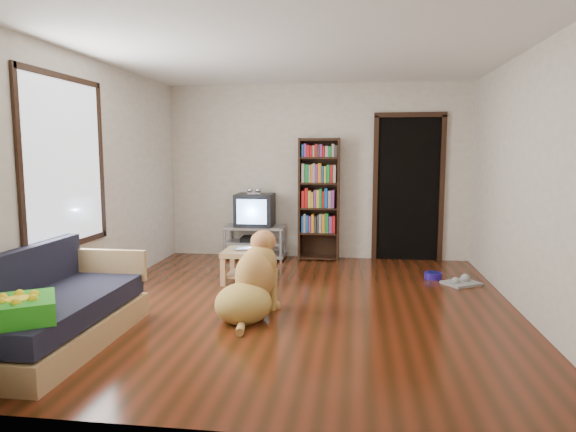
# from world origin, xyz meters

# --- Properties ---
(ground) EXTENTS (5.00, 5.00, 0.00)m
(ground) POSITION_xyz_m (0.00, 0.00, 0.00)
(ground) COLOR #511E0E
(ground) RESTS_ON ground
(ceiling) EXTENTS (5.00, 5.00, 0.00)m
(ceiling) POSITION_xyz_m (0.00, 0.00, 2.60)
(ceiling) COLOR white
(ceiling) RESTS_ON ground
(wall_back) EXTENTS (4.50, 0.00, 4.50)m
(wall_back) POSITION_xyz_m (0.00, 2.50, 1.30)
(wall_back) COLOR beige
(wall_back) RESTS_ON ground
(wall_front) EXTENTS (4.50, 0.00, 4.50)m
(wall_front) POSITION_xyz_m (0.00, -2.50, 1.30)
(wall_front) COLOR beige
(wall_front) RESTS_ON ground
(wall_left) EXTENTS (0.00, 5.00, 5.00)m
(wall_left) POSITION_xyz_m (-2.25, 0.00, 1.30)
(wall_left) COLOR beige
(wall_left) RESTS_ON ground
(wall_right) EXTENTS (0.00, 5.00, 5.00)m
(wall_right) POSITION_xyz_m (2.25, 0.00, 1.30)
(wall_right) COLOR beige
(wall_right) RESTS_ON ground
(green_cushion) EXTENTS (0.66, 0.66, 0.16)m
(green_cushion) POSITION_xyz_m (-1.75, -1.99, 0.50)
(green_cushion) COLOR green
(green_cushion) RESTS_ON sofa
(laptop) EXTENTS (0.34, 0.29, 0.02)m
(laptop) POSITION_xyz_m (-0.74, 0.86, 0.41)
(laptop) COLOR silver
(laptop) RESTS_ON coffee_table
(dog_bowl) EXTENTS (0.22, 0.22, 0.08)m
(dog_bowl) POSITION_xyz_m (1.58, 1.35, 0.04)
(dog_bowl) COLOR navy
(dog_bowl) RESTS_ON ground
(grey_rag) EXTENTS (0.51, 0.49, 0.03)m
(grey_rag) POSITION_xyz_m (1.88, 1.10, 0.01)
(grey_rag) COLOR #9D9D9D
(grey_rag) RESTS_ON ground
(window) EXTENTS (0.03, 1.46, 1.70)m
(window) POSITION_xyz_m (-2.23, -0.50, 1.50)
(window) COLOR white
(window) RESTS_ON wall_left
(doorway) EXTENTS (1.03, 0.05, 2.19)m
(doorway) POSITION_xyz_m (1.35, 2.48, 1.12)
(doorway) COLOR black
(doorway) RESTS_ON wall_back
(tv_stand) EXTENTS (0.90, 0.45, 0.50)m
(tv_stand) POSITION_xyz_m (-0.90, 2.25, 0.27)
(tv_stand) COLOR #99999E
(tv_stand) RESTS_ON ground
(crt_tv) EXTENTS (0.55, 0.52, 0.58)m
(crt_tv) POSITION_xyz_m (-0.90, 2.27, 0.74)
(crt_tv) COLOR black
(crt_tv) RESTS_ON tv_stand
(bookshelf) EXTENTS (0.60, 0.30, 1.80)m
(bookshelf) POSITION_xyz_m (0.05, 2.34, 1.00)
(bookshelf) COLOR black
(bookshelf) RESTS_ON ground
(sofa) EXTENTS (0.80, 1.80, 0.80)m
(sofa) POSITION_xyz_m (-1.87, -1.38, 0.26)
(sofa) COLOR tan
(sofa) RESTS_ON ground
(coffee_table) EXTENTS (0.55, 0.55, 0.40)m
(coffee_table) POSITION_xyz_m (-0.74, 0.89, 0.28)
(coffee_table) COLOR tan
(coffee_table) RESTS_ON ground
(dog) EXTENTS (0.71, 1.04, 0.86)m
(dog) POSITION_xyz_m (-0.40, -0.41, 0.31)
(dog) COLOR #B79946
(dog) RESTS_ON ground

